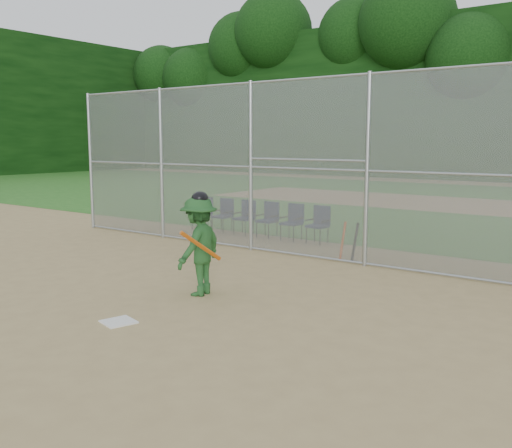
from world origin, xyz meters
The scene contains 14 objects.
ground centered at (0.00, 0.00, 0.00)m, with size 100.00×100.00×0.00m, color tan.
grass_strip centered at (0.00, 18.00, 0.01)m, with size 100.00×100.00×0.00m, color #29671F.
dirt_patch_far centered at (0.00, 18.00, 0.01)m, with size 24.00×24.00×0.00m, color tan.
backstop_fence centered at (0.00, 5.00, 2.07)m, with size 16.09×0.09×4.00m.
treeline centered at (0.00, 20.00, 5.50)m, with size 81.00×60.00×11.00m.
home_plate centered at (-0.20, -0.59, 0.01)m, with size 0.44×0.44×0.02m, color white.
batter_at_plate centered at (-0.28, 1.25, 0.86)m, with size 0.96×1.34×1.78m.
spare_bats centered at (0.42, 5.40, 0.42)m, with size 0.36×0.32×0.83m.
chair_0 centered at (-5.11, 6.70, 0.48)m, with size 0.54×0.52×0.96m, color #101C3E, non-canonical shape.
chair_1 centered at (-4.32, 6.70, 0.48)m, with size 0.54×0.52×0.96m, color #101C3E, non-canonical shape.
chair_2 centered at (-3.53, 6.70, 0.48)m, with size 0.54×0.52×0.96m, color #101C3E, non-canonical shape.
chair_3 centered at (-2.74, 6.70, 0.48)m, with size 0.54×0.52×0.96m, color #101C3E, non-canonical shape.
chair_4 centered at (-1.94, 6.70, 0.48)m, with size 0.54×0.52×0.96m, color #101C3E, non-canonical shape.
chair_5 centered at (-1.15, 6.70, 0.48)m, with size 0.54×0.52×0.96m, color #101C3E, non-canonical shape.
Camera 1 is at (6.15, -5.82, 2.61)m, focal length 40.00 mm.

